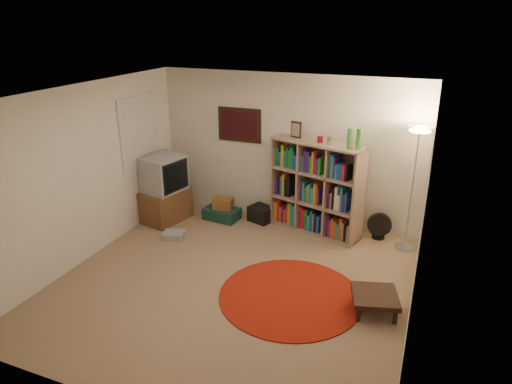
% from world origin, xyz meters
% --- Properties ---
extents(room, '(4.54, 4.54, 2.54)m').
position_xyz_m(room, '(-0.05, 0.05, 1.26)').
color(room, '#8F7254').
rests_on(room, ground).
extents(bookshelf, '(1.58, 0.84, 1.82)m').
position_xyz_m(bookshelf, '(0.59, 1.95, 0.73)').
color(bookshelf, '#957563').
rests_on(bookshelf, ground).
extents(floor_lamp, '(0.42, 0.42, 1.91)m').
position_xyz_m(floor_lamp, '(2.06, 1.86, 1.58)').
color(floor_lamp, silver).
rests_on(floor_lamp, ground).
extents(floor_fan, '(0.39, 0.23, 0.43)m').
position_xyz_m(floor_fan, '(1.64, 2.04, 0.22)').
color(floor_fan, black).
rests_on(floor_fan, ground).
extents(tv_stand, '(0.70, 0.89, 1.15)m').
position_xyz_m(tv_stand, '(-1.90, 1.41, 0.56)').
color(tv_stand, brown).
rests_on(tv_stand, ground).
extents(dvd_box, '(0.38, 0.35, 0.11)m').
position_xyz_m(dvd_box, '(-1.42, 0.84, 0.05)').
color(dvd_box, '#9D9DA1').
rests_on(dvd_box, ground).
extents(suitcase, '(0.63, 0.44, 0.19)m').
position_xyz_m(suitcase, '(-1.02, 1.80, 0.10)').
color(suitcase, '#12322A').
rests_on(suitcase, ground).
extents(wicker_basket, '(0.36, 0.28, 0.19)m').
position_xyz_m(wicker_basket, '(-1.00, 1.82, 0.29)').
color(wicker_basket, brown).
rests_on(wicker_basket, suitcase).
extents(duffel_bag, '(0.46, 0.42, 0.26)m').
position_xyz_m(duffel_bag, '(-0.35, 1.97, 0.13)').
color(duffel_bag, black).
rests_on(duffel_bag, ground).
extents(paper_towel, '(0.16, 0.16, 0.25)m').
position_xyz_m(paper_towel, '(0.18, 2.15, 0.13)').
color(paper_towel, white).
rests_on(paper_towel, ground).
extents(red_rug, '(1.82, 1.82, 0.02)m').
position_xyz_m(red_rug, '(0.82, -0.02, 0.01)').
color(red_rug, maroon).
rests_on(red_rug, ground).
extents(side_table, '(0.66, 0.66, 0.25)m').
position_xyz_m(side_table, '(1.85, 0.05, 0.20)').
color(side_table, black).
rests_on(side_table, ground).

